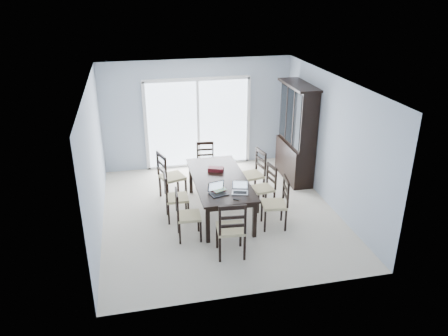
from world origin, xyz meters
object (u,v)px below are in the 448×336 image
(chair_left_near, at_px, (183,210))
(chair_right_mid, at_px, (267,182))
(laptop_dark, at_px, (219,192))
(hot_tub, at_px, (183,134))
(china_hutch, at_px, (296,134))
(chair_left_far, at_px, (167,171))
(game_box, at_px, (216,169))
(cell_phone, at_px, (236,199))
(dining_table, at_px, (220,182))
(chair_end_far, at_px, (205,158))
(chair_right_near, at_px, (280,198))
(chair_left_mid, at_px, (172,192))
(laptop_silver, at_px, (240,191))
(chair_right_far, at_px, (256,168))
(chair_end_near, at_px, (231,224))

(chair_left_near, xyz_separation_m, chair_right_mid, (1.77, 0.81, -0.02))
(laptop_dark, height_order, hot_tub, laptop_dark)
(china_hutch, xyz_separation_m, chair_left_far, (-2.95, -0.46, -0.44))
(chair_right_mid, height_order, game_box, chair_right_mid)
(china_hutch, bearing_deg, game_box, -155.73)
(cell_phone, bearing_deg, chair_left_far, 153.41)
(dining_table, relative_size, laptop_dark, 6.30)
(chair_right_mid, relative_size, chair_end_far, 1.00)
(dining_table, relative_size, chair_right_near, 1.96)
(chair_left_mid, bearing_deg, china_hutch, 114.26)
(chair_left_mid, xyz_separation_m, chair_right_near, (1.89, -0.68, 0.02))
(laptop_silver, bearing_deg, chair_right_far, 78.36)
(dining_table, bearing_deg, chair_left_mid, -176.48)
(game_box, bearing_deg, chair_right_near, -47.98)
(chair_end_far, distance_m, laptop_silver, 2.28)
(chair_right_far, height_order, chair_end_far, chair_right_far)
(chair_right_near, xyz_separation_m, laptop_dark, (-1.12, 0.06, 0.21))
(chair_right_near, height_order, game_box, chair_right_near)
(chair_left_near, bearing_deg, chair_right_near, 93.69)
(chair_end_near, xyz_separation_m, game_box, (0.12, 1.86, 0.16))
(chair_right_mid, relative_size, hot_tub, 0.55)
(dining_table, xyz_separation_m, chair_left_mid, (-0.93, -0.06, -0.10))
(chair_left_near, height_order, chair_left_mid, chair_left_mid)
(chair_left_mid, bearing_deg, laptop_dark, 51.70)
(laptop_dark, bearing_deg, chair_left_mid, 127.63)
(laptop_silver, bearing_deg, game_box, 118.09)
(hot_tub, bearing_deg, chair_end_far, -82.84)
(chair_left_near, xyz_separation_m, laptop_dark, (0.65, 0.09, 0.23))
(china_hutch, relative_size, chair_end_near, 1.85)
(chair_right_far, bearing_deg, chair_end_far, 32.62)
(chair_end_far, xyz_separation_m, hot_tub, (-0.25, 2.02, -0.09))
(chair_left_far, xyz_separation_m, laptop_dark, (0.77, -1.47, 0.17))
(chair_right_far, xyz_separation_m, cell_phone, (-0.81, -1.56, 0.15))
(chair_end_far, distance_m, game_box, 1.24)
(game_box, distance_m, hot_tub, 3.26)
(laptop_dark, bearing_deg, laptop_silver, -17.08)
(laptop_silver, bearing_deg, hot_tub, 112.10)
(dining_table, distance_m, chair_left_mid, 0.94)
(cell_phone, bearing_deg, chair_left_mid, 172.05)
(chair_left_far, height_order, chair_right_mid, chair_left_far)
(chair_right_far, bearing_deg, chair_left_mid, 98.96)
(chair_end_near, relative_size, chair_end_far, 1.15)
(chair_right_mid, bearing_deg, dining_table, 82.28)
(dining_table, height_order, laptop_dark, laptop_dark)
(china_hutch, height_order, chair_right_near, china_hutch)
(chair_left_near, relative_size, game_box, 3.51)
(china_hutch, xyz_separation_m, cell_phone, (-1.92, -2.19, -0.32))
(dining_table, bearing_deg, laptop_dark, -102.56)
(hot_tub, bearing_deg, chair_right_mid, -71.07)
(chair_right_near, relative_size, chair_end_near, 0.94)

